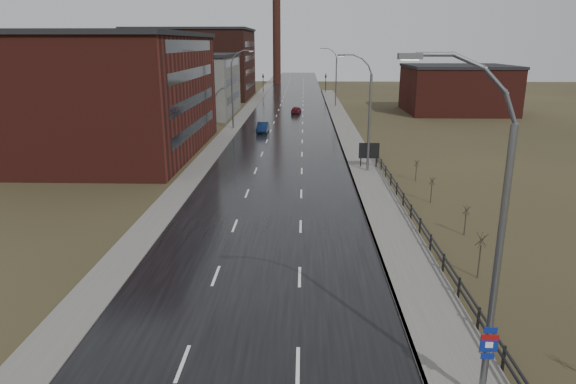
# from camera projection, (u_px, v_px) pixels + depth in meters

# --- Properties ---
(road) EXTENTS (14.00, 300.00, 0.06)m
(road) POSITION_uv_depth(u_px,v_px,m) (287.00, 131.00, 74.10)
(road) COLOR black
(road) RESTS_ON ground
(sidewalk_right) EXTENTS (3.20, 180.00, 0.18)m
(sidewalk_right) POSITION_uv_depth(u_px,v_px,m) (366.00, 174.00, 49.85)
(sidewalk_right) COLOR #595651
(sidewalk_right) RESTS_ON ground
(curb_right) EXTENTS (0.16, 180.00, 0.18)m
(curb_right) POSITION_uv_depth(u_px,v_px,m) (351.00, 174.00, 49.89)
(curb_right) COLOR slate
(curb_right) RESTS_ON ground
(sidewalk_left) EXTENTS (2.40, 260.00, 0.12)m
(sidewalk_left) POSITION_uv_depth(u_px,v_px,m) (230.00, 131.00, 74.33)
(sidewalk_left) COLOR #595651
(sidewalk_left) RESTS_ON ground
(warehouse_near) EXTENTS (22.44, 28.56, 13.50)m
(warehouse_near) POSITION_uv_depth(u_px,v_px,m) (98.00, 94.00, 58.44)
(warehouse_near) COLOR #471914
(warehouse_near) RESTS_ON ground
(warehouse_mid) EXTENTS (16.32, 20.40, 10.50)m
(warehouse_mid) POSITION_uv_depth(u_px,v_px,m) (188.00, 84.00, 90.43)
(warehouse_mid) COLOR slate
(warehouse_mid) RESTS_ON ground
(warehouse_far) EXTENTS (26.52, 24.48, 15.50)m
(warehouse_far) POSITION_uv_depth(u_px,v_px,m) (194.00, 63.00, 118.67)
(warehouse_far) COLOR #331611
(warehouse_far) RESTS_ON ground
(building_right) EXTENTS (18.36, 16.32, 8.50)m
(building_right) POSITION_uv_depth(u_px,v_px,m) (457.00, 89.00, 93.14)
(building_right) COLOR #471914
(building_right) RESTS_ON ground
(smokestack) EXTENTS (2.70, 2.70, 30.70)m
(smokestack) POSITION_uv_depth(u_px,v_px,m) (277.00, 32.00, 156.30)
(smokestack) COLOR #331611
(smokestack) RESTS_ON ground
(streetlight_main) EXTENTS (3.91, 0.29, 12.11)m
(streetlight_main) POSITION_uv_depth(u_px,v_px,m) (490.00, 246.00, 16.51)
(streetlight_main) COLOR slate
(streetlight_main) RESTS_ON ground
(streetlight_right_mid) EXTENTS (3.36, 0.28, 11.35)m
(streetlight_right_mid) POSITION_uv_depth(u_px,v_px,m) (367.00, 113.00, 49.20)
(streetlight_right_mid) COLOR slate
(streetlight_right_mid) RESTS_ON ground
(streetlight_left) EXTENTS (3.36, 0.28, 11.35)m
(streetlight_left) POSITION_uv_depth(u_px,v_px,m) (234.00, 89.00, 74.62)
(streetlight_left) COLOR slate
(streetlight_left) RESTS_ON ground
(streetlight_right_far) EXTENTS (3.36, 0.28, 11.35)m
(streetlight_right_far) POSITION_uv_depth(u_px,v_px,m) (335.00, 77.00, 101.01)
(streetlight_right_far) COLOR slate
(streetlight_right_far) RESTS_ON ground
(guardrail) EXTENTS (0.10, 53.05, 1.10)m
(guardrail) POSITION_uv_depth(u_px,v_px,m) (422.00, 227.00, 33.61)
(guardrail) COLOR black
(guardrail) RESTS_ON ground
(shrub_c) EXTENTS (0.61, 0.65, 2.59)m
(shrub_c) POSITION_uv_depth(u_px,v_px,m) (480.00, 254.00, 27.61)
(shrub_c) COLOR #382D23
(shrub_c) RESTS_ON ground
(shrub_d) EXTENTS (0.49, 0.51, 2.03)m
(shrub_d) POSITION_uv_depth(u_px,v_px,m) (466.00, 220.00, 33.93)
(shrub_d) COLOR #382D23
(shrub_d) RESTS_ON ground
(shrub_e) EXTENTS (0.51, 0.53, 2.12)m
(shrub_e) POSITION_uv_depth(u_px,v_px,m) (432.00, 189.00, 40.82)
(shrub_e) COLOR #382D23
(shrub_e) RESTS_ON ground
(shrub_f) EXTENTS (0.47, 0.50, 1.97)m
(shrub_f) POSITION_uv_depth(u_px,v_px,m) (416.00, 170.00, 47.32)
(shrub_f) COLOR #382D23
(shrub_f) RESTS_ON ground
(billboard) EXTENTS (2.06, 0.17, 2.64)m
(billboard) POSITION_uv_depth(u_px,v_px,m) (369.00, 151.00, 51.90)
(billboard) COLOR black
(billboard) RESTS_ON ground
(traffic_light_left) EXTENTS (0.58, 2.73, 5.30)m
(traffic_light_left) POSITION_uv_depth(u_px,v_px,m) (263.00, 74.00, 130.63)
(traffic_light_left) COLOR black
(traffic_light_left) RESTS_ON ground
(traffic_light_right) EXTENTS (0.58, 2.73, 5.30)m
(traffic_light_right) POSITION_uv_depth(u_px,v_px,m) (326.00, 74.00, 130.16)
(traffic_light_right) COLOR black
(traffic_light_right) RESTS_ON ground
(car_near) EXTENTS (1.60, 4.37, 1.43)m
(car_near) POSITION_uv_depth(u_px,v_px,m) (263.00, 128.00, 72.89)
(car_near) COLOR #0A1836
(car_near) RESTS_ON ground
(car_far) EXTENTS (2.01, 3.91, 1.27)m
(car_far) POSITION_uv_depth(u_px,v_px,m) (296.00, 110.00, 92.48)
(car_far) COLOR #520D18
(car_far) RESTS_ON ground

